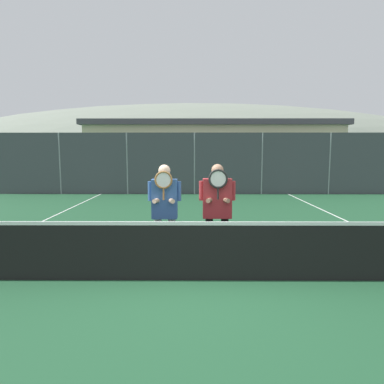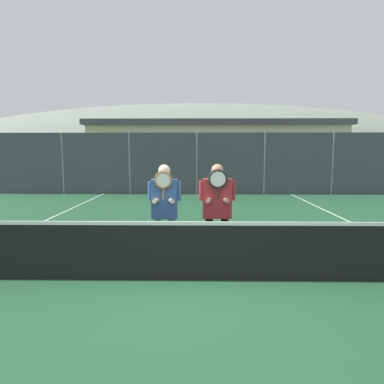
% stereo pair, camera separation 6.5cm
% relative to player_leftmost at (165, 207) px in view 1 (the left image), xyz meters
% --- Properties ---
extents(ground_plane, '(120.00, 120.00, 0.00)m').
position_rel_player_leftmost_xyz_m(ground_plane, '(0.53, -0.66, -1.05)').
color(ground_plane, '#1E4C2D').
extents(hill_distant, '(105.69, 58.72, 20.55)m').
position_rel_player_leftmost_xyz_m(hill_distant, '(0.53, 60.63, -1.05)').
color(hill_distant, gray).
rests_on(hill_distant, ground_plane).
extents(clubhouse_building, '(17.47, 5.50, 4.03)m').
position_rel_player_leftmost_xyz_m(clubhouse_building, '(1.83, 18.79, 0.99)').
color(clubhouse_building, beige).
rests_on(clubhouse_building, ground_plane).
extents(fence_back, '(18.82, 0.06, 2.84)m').
position_rel_player_leftmost_xyz_m(fence_back, '(0.53, 10.07, 0.37)').
color(fence_back, gray).
rests_on(fence_back, ground_plane).
extents(tennis_net, '(11.76, 0.09, 1.03)m').
position_rel_player_leftmost_xyz_m(tennis_net, '(0.53, -0.66, -0.57)').
color(tennis_net, gray).
rests_on(tennis_net, ground_plane).
extents(court_line_left_sideline, '(0.05, 16.00, 0.01)m').
position_rel_player_leftmost_xyz_m(court_line_left_sideline, '(-3.84, 2.34, -1.05)').
color(court_line_left_sideline, white).
rests_on(court_line_left_sideline, ground_plane).
extents(court_line_right_sideline, '(0.05, 16.00, 0.01)m').
position_rel_player_leftmost_xyz_m(court_line_right_sideline, '(4.91, 2.34, -1.05)').
color(court_line_right_sideline, white).
rests_on(court_line_right_sideline, ground_plane).
extents(player_leftmost, '(0.57, 0.34, 1.78)m').
position_rel_player_leftmost_xyz_m(player_leftmost, '(0.00, 0.00, 0.00)').
color(player_leftmost, white).
rests_on(player_leftmost, ground_plane).
extents(player_center_left, '(0.63, 0.34, 1.79)m').
position_rel_player_leftmost_xyz_m(player_center_left, '(0.91, 0.03, 0.02)').
color(player_center_left, black).
rests_on(player_center_left, ground_plane).
extents(car_far_left, '(4.60, 1.94, 1.77)m').
position_rel_player_leftmost_xyz_m(car_far_left, '(-4.02, 13.55, -0.14)').
color(car_far_left, '#285638').
rests_on(car_far_left, ground_plane).
extents(car_left_of_center, '(4.08, 1.99, 1.81)m').
position_rel_player_leftmost_xyz_m(car_left_of_center, '(0.91, 13.65, -0.13)').
color(car_left_of_center, silver).
rests_on(car_left_of_center, ground_plane).
extents(car_center, '(4.71, 1.95, 1.88)m').
position_rel_player_leftmost_xyz_m(car_center, '(5.90, 13.46, -0.10)').
color(car_center, slate).
rests_on(car_center, ground_plane).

